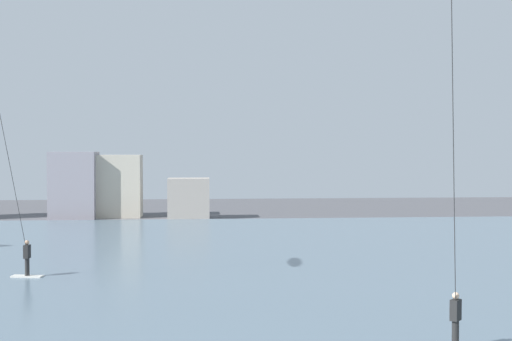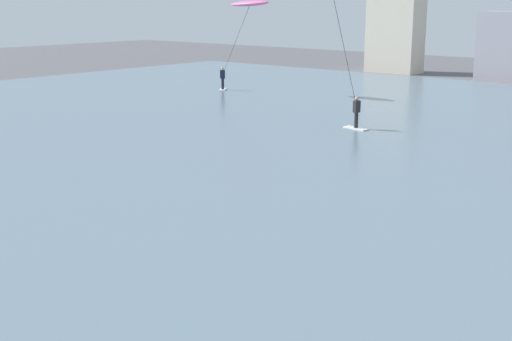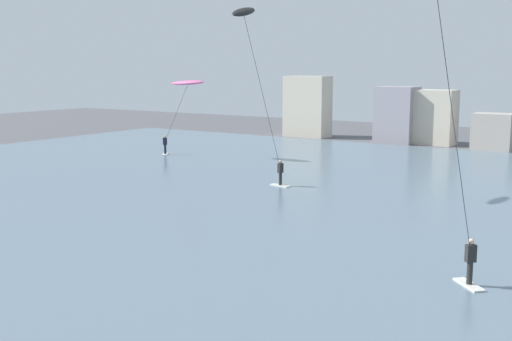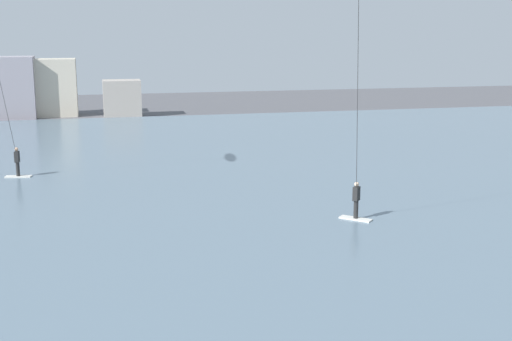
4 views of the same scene
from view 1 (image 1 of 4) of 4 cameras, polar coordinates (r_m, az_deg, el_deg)
The scene contains 3 objects.
water_bay at distance 29.94m, azimuth -3.95°, elevation -9.31°, with size 84.00×52.00×0.10m, color slate.
far_shore_buildings at distance 59.17m, azimuth -16.26°, elevation -1.19°, with size 23.91×4.58×6.56m.
kitesurfer_purple at distance 18.30m, azimuth 16.17°, elevation 11.38°, with size 2.95×3.34×10.71m.
Camera 1 is at (-0.33, 1.17, 5.83)m, focal length 47.51 mm.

